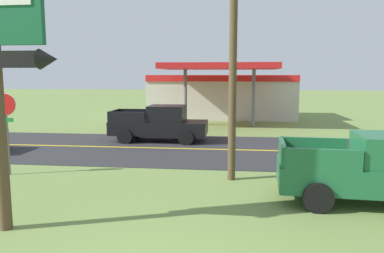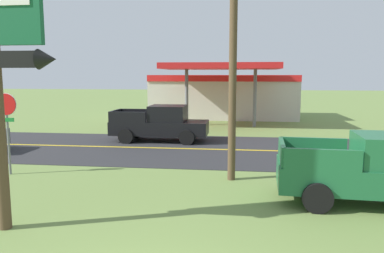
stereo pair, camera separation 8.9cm
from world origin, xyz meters
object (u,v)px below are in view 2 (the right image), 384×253
(stop_sign, at_px, (7,119))
(pickup_green_parked_on_lawn, at_px, (377,170))
(utility_pole, at_px, (233,40))
(pickup_black_on_road, at_px, (161,124))
(gas_station, at_px, (224,95))

(stop_sign, bearing_deg, pickup_green_parked_on_lawn, -8.10)
(utility_pole, distance_m, pickup_green_parked_on_lawn, 5.87)
(stop_sign, distance_m, pickup_black_on_road, 8.56)
(stop_sign, bearing_deg, utility_pole, 2.22)
(pickup_black_on_road, bearing_deg, pickup_green_parked_on_lawn, -49.02)
(pickup_black_on_road, bearing_deg, utility_pole, -61.10)
(stop_sign, distance_m, utility_pole, 8.43)
(pickup_green_parked_on_lawn, xyz_separation_m, pickup_black_on_road, (-7.99, 9.20, 0.00))
(pickup_green_parked_on_lawn, bearing_deg, pickup_black_on_road, 130.98)
(utility_pole, distance_m, pickup_black_on_road, 9.02)
(stop_sign, xyz_separation_m, pickup_green_parked_on_lawn, (12.01, -1.71, -1.06))
(utility_pole, relative_size, gas_station, 0.74)
(utility_pole, height_order, pickup_green_parked_on_lawn, utility_pole)
(pickup_green_parked_on_lawn, bearing_deg, utility_pole, 153.37)
(stop_sign, height_order, pickup_green_parked_on_lawn, stop_sign)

